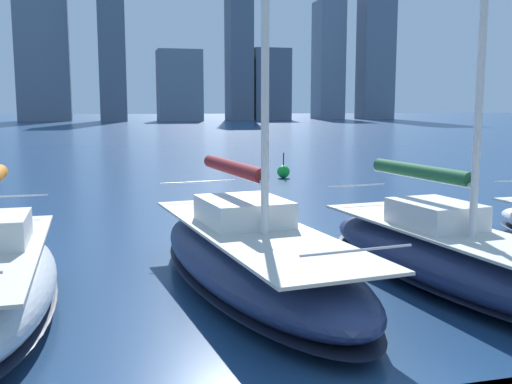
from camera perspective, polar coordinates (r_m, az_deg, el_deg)
city_skyline at (r=164.81m, az=-15.85°, el=13.59°), size 167.31×23.55×54.84m
sailboat_forest at (r=13.80m, az=17.86°, el=-5.67°), size 3.34×9.15×10.47m
sailboat_maroon at (r=12.94m, az=-0.39°, el=-6.02°), size 3.91×9.65×11.09m
channel_buoy at (r=32.91m, az=2.63°, el=1.96°), size 0.70×0.70×1.40m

